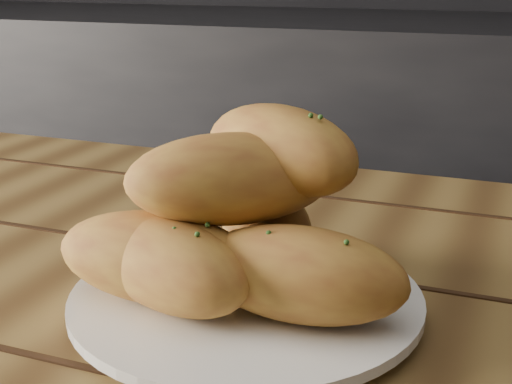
% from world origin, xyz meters
% --- Properties ---
extents(counter, '(2.80, 0.60, 0.90)m').
position_xyz_m(counter, '(0.00, 1.70, 0.45)').
color(counter, black).
rests_on(counter, ground).
extents(plate, '(0.26, 0.26, 0.02)m').
position_xyz_m(plate, '(0.13, 0.72, 0.76)').
color(plate, white).
rests_on(plate, table).
extents(bread_rolls, '(0.26, 0.23, 0.14)m').
position_xyz_m(bread_rolls, '(0.13, 0.71, 0.82)').
color(bread_rolls, gold).
rests_on(bread_rolls, plate).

